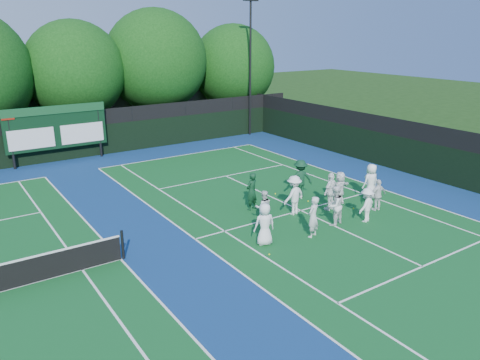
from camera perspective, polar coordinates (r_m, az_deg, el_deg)
ground at (r=20.84m, az=9.24°, el=-4.56°), size 120.00×120.00×0.00m
court_apron at (r=18.39m, az=-6.92°, el=-7.57°), size 34.00×32.00×0.01m
near_court at (r=21.52m, az=7.43°, el=-3.71°), size 11.05×23.85×0.01m
back_fence at (r=31.48m, az=-19.72°, el=4.85°), size 34.00×0.08×3.00m
divider_fence_right at (r=27.68m, az=21.74°, el=2.95°), size 0.08×32.00×3.00m
scoreboard at (r=30.70m, az=-21.50°, el=5.94°), size 6.00×0.21×3.55m
clubhouse at (r=40.01m, az=-17.26°, el=8.60°), size 18.00×6.00×4.00m
light_pole_right at (r=36.27m, az=1.27°, el=15.34°), size 1.20×0.30×10.12m
tree_c at (r=34.80m, az=-19.25°, el=12.21°), size 6.78×6.78×8.61m
tree_d at (r=36.80m, az=-10.03°, el=13.84°), size 7.60×7.60×9.48m
tree_e at (r=40.18m, az=-0.70°, el=13.41°), size 6.90×6.90×8.42m
tennis_ball_0 at (r=17.32m, az=3.59°, el=-9.03°), size 0.07×0.07×0.07m
tennis_ball_1 at (r=23.49m, az=4.33°, el=-1.68°), size 0.07×0.07×0.07m
tennis_ball_4 at (r=22.66m, az=8.30°, el=-2.57°), size 0.07×0.07×0.07m
tennis_ball_5 at (r=22.14m, az=13.66°, el=-3.39°), size 0.07×0.07×0.07m
player_front_0 at (r=17.81m, az=3.01°, el=-5.40°), size 0.92×0.72×1.67m
player_front_1 at (r=18.66m, az=8.90°, el=-4.46°), size 0.72×0.60×1.69m
player_front_2 at (r=19.96m, az=11.43°, el=-3.07°), size 0.94×0.80×1.71m
player_front_3 at (r=20.62m, az=15.16°, el=-2.96°), size 1.07×0.76×1.51m
player_front_4 at (r=22.06m, az=16.45°, el=-1.76°), size 0.89×0.43×1.48m
player_back_0 at (r=19.71m, az=2.87°, el=-3.34°), size 0.88×0.79×1.48m
player_back_1 at (r=20.80m, az=6.59°, el=-1.85°), size 1.24×0.82×1.79m
player_back_2 at (r=21.57m, az=11.01°, el=-1.37°), size 1.11×0.68×1.77m
player_back_3 at (r=22.39m, az=12.03°, el=-0.95°), size 1.49×0.52×1.60m
player_back_4 at (r=23.43m, az=15.66°, el=-0.19°), size 0.90×0.63×1.75m
coach_left at (r=21.18m, az=1.42°, el=-1.40°), size 0.74×0.59×1.76m
coach_right at (r=22.99m, az=7.35°, el=0.17°), size 1.39×1.11×1.89m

